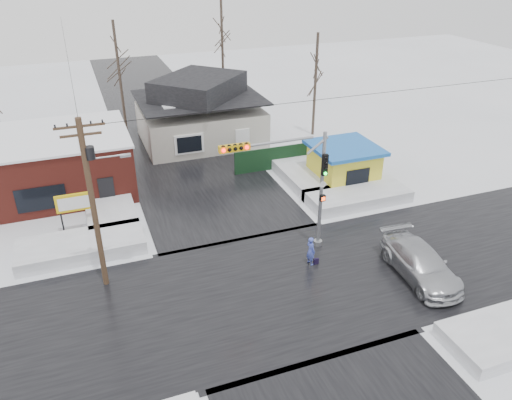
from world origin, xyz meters
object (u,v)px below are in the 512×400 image
object	(u,v)px
kiosk	(343,164)
car	(420,263)
traffic_signal	(296,179)
marquee_sign	(75,204)
pedestrian	(311,251)
utility_pole	(93,196)

from	to	relation	value
kiosk	car	world-z (taller)	kiosk
traffic_signal	marquee_sign	distance (m)	13.42
pedestrian	car	bearing A→B (deg)	-133.90
car	traffic_signal	bearing A→B (deg)	142.90
marquee_sign	utility_pole	bearing A→B (deg)	-79.87
traffic_signal	kiosk	xyz separation A→B (m)	(7.07, 7.03, -3.08)
kiosk	car	size ratio (longest dim) A/B	0.82
marquee_sign	pedestrian	xyz separation A→B (m)	(11.74, -8.08, -1.08)
pedestrian	car	world-z (taller)	pedestrian
utility_pole	kiosk	distance (m)	18.95
traffic_signal	utility_pole	bearing A→B (deg)	177.05
traffic_signal	marquee_sign	xyz separation A→B (m)	(-11.43, 6.53, -2.62)
traffic_signal	kiosk	distance (m)	10.43
kiosk	marquee_sign	bearing A→B (deg)	-178.45
kiosk	pedestrian	size ratio (longest dim) A/B	2.73
marquee_sign	pedestrian	bearing A→B (deg)	-34.54
traffic_signal	pedestrian	bearing A→B (deg)	-78.96
kiosk	pedestrian	bearing A→B (deg)	-128.26
marquee_sign	car	bearing A→B (deg)	-33.73
traffic_signal	car	world-z (taller)	traffic_signal
utility_pole	marquee_sign	distance (m)	6.87
traffic_signal	car	xyz separation A→B (m)	(5.21, -4.58, -3.72)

